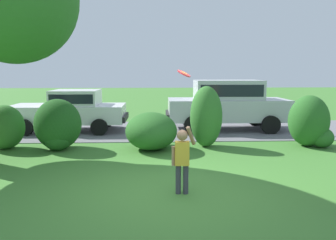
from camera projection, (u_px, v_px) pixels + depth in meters
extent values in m
plane|color=#3D752D|center=(164.00, 191.00, 6.46)|extent=(80.00, 80.00, 0.00)
cube|color=slate|center=(158.00, 130.00, 13.06)|extent=(28.00, 4.40, 0.02)
ellipsoid|color=#33702B|center=(5.00, 127.00, 9.90)|extent=(1.12, 1.05, 1.29)
ellipsoid|color=#1E511C|center=(58.00, 124.00, 9.87)|extent=(1.34, 1.36, 1.47)
ellipsoid|color=#1E511C|center=(58.00, 138.00, 9.73)|extent=(0.81, 0.81, 0.73)
ellipsoid|color=#286023|center=(151.00, 131.00, 9.87)|extent=(1.50, 1.79, 1.08)
ellipsoid|color=#33702B|center=(206.00, 117.00, 10.17)|extent=(0.96, 0.97, 1.83)
ellipsoid|color=#286023|center=(309.00, 121.00, 10.27)|extent=(1.20, 1.19, 1.55)
ellipsoid|color=#286023|center=(322.00, 137.00, 10.13)|extent=(0.67, 0.67, 0.61)
cube|color=white|center=(68.00, 113.00, 12.81)|extent=(4.21, 1.87, 0.64)
cube|color=white|center=(76.00, 97.00, 12.74)|extent=(1.69, 1.63, 0.56)
cube|color=black|center=(76.00, 97.00, 12.74)|extent=(1.56, 1.65, 0.34)
cylinder|color=black|center=(24.00, 128.00, 11.88)|extent=(0.60, 0.22, 0.60)
cylinder|color=black|center=(42.00, 120.00, 13.74)|extent=(0.60, 0.22, 0.60)
cylinder|color=black|center=(99.00, 127.00, 11.98)|extent=(0.60, 0.22, 0.60)
cylinder|color=black|center=(107.00, 120.00, 13.84)|extent=(0.60, 0.22, 0.60)
cube|color=black|center=(11.00, 118.00, 12.75)|extent=(0.13, 1.75, 0.20)
cube|color=black|center=(125.00, 117.00, 12.91)|extent=(0.13, 1.75, 0.20)
cube|color=silver|center=(227.00, 109.00, 13.07)|extent=(4.53, 1.90, 0.80)
cube|color=silver|center=(228.00, 90.00, 12.96)|extent=(2.50, 1.65, 0.72)
cube|color=black|center=(228.00, 90.00, 12.96)|extent=(2.30, 1.67, 0.43)
cylinder|color=black|center=(193.00, 125.00, 12.16)|extent=(0.68, 0.23, 0.68)
cylinder|color=black|center=(189.00, 118.00, 14.02)|extent=(0.68, 0.23, 0.68)
cylinder|color=black|center=(271.00, 125.00, 12.25)|extent=(0.68, 0.23, 0.68)
cylinder|color=black|center=(256.00, 118.00, 14.11)|extent=(0.68, 0.23, 0.68)
cube|color=black|center=(168.00, 115.00, 13.03)|extent=(0.14, 1.75, 0.20)
cube|color=black|center=(286.00, 114.00, 13.17)|extent=(0.14, 1.75, 0.20)
cylinder|color=#383842|center=(178.00, 179.00, 6.31)|extent=(0.10, 0.10, 0.55)
cylinder|color=#383842|center=(186.00, 179.00, 6.31)|extent=(0.10, 0.10, 0.55)
cube|color=gold|center=(182.00, 153.00, 6.24)|extent=(0.27, 0.17, 0.44)
sphere|color=#A37556|center=(182.00, 135.00, 6.19)|extent=(0.20, 0.20, 0.20)
cylinder|color=#A37556|center=(191.00, 136.00, 6.24)|extent=(0.21, 0.23, 0.39)
cylinder|color=#A37556|center=(173.00, 156.00, 6.25)|extent=(0.07, 0.07, 0.36)
cylinder|color=red|center=(184.00, 74.00, 6.59)|extent=(0.29, 0.28, 0.19)
cylinder|color=orange|center=(184.00, 73.00, 6.59)|extent=(0.16, 0.16, 0.12)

